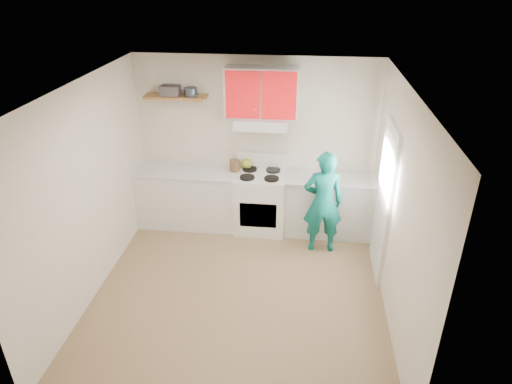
# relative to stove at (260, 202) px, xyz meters

# --- Properties ---
(floor) EXTENTS (3.80, 3.80, 0.00)m
(floor) POSITION_rel_stove_xyz_m (-0.10, -1.57, -0.46)
(floor) COLOR brown
(floor) RESTS_ON ground
(ceiling) EXTENTS (3.60, 3.80, 0.04)m
(ceiling) POSITION_rel_stove_xyz_m (-0.10, -1.57, 2.14)
(ceiling) COLOR white
(ceiling) RESTS_ON floor
(back_wall) EXTENTS (3.60, 0.04, 2.60)m
(back_wall) POSITION_rel_stove_xyz_m (-0.10, 0.32, 0.84)
(back_wall) COLOR beige
(back_wall) RESTS_ON floor
(front_wall) EXTENTS (3.60, 0.04, 2.60)m
(front_wall) POSITION_rel_stove_xyz_m (-0.10, -3.47, 0.84)
(front_wall) COLOR beige
(front_wall) RESTS_ON floor
(left_wall) EXTENTS (0.04, 3.80, 2.60)m
(left_wall) POSITION_rel_stove_xyz_m (-1.90, -1.57, 0.84)
(left_wall) COLOR beige
(left_wall) RESTS_ON floor
(right_wall) EXTENTS (0.04, 3.80, 2.60)m
(right_wall) POSITION_rel_stove_xyz_m (1.70, -1.57, 0.84)
(right_wall) COLOR beige
(right_wall) RESTS_ON floor
(door) EXTENTS (0.05, 0.85, 2.05)m
(door) POSITION_rel_stove_xyz_m (1.68, -0.88, 0.56)
(door) COLOR white
(door) RESTS_ON floor
(door_glass) EXTENTS (0.01, 0.55, 0.95)m
(door_glass) POSITION_rel_stove_xyz_m (1.65, -0.88, 0.99)
(door_glass) COLOR white
(door_glass) RESTS_ON door
(counter_left) EXTENTS (1.52, 0.60, 0.90)m
(counter_left) POSITION_rel_stove_xyz_m (-1.14, 0.02, -0.01)
(counter_left) COLOR silver
(counter_left) RESTS_ON floor
(counter_right) EXTENTS (1.32, 0.60, 0.90)m
(counter_right) POSITION_rel_stove_xyz_m (1.04, 0.02, -0.01)
(counter_right) COLOR silver
(counter_right) RESTS_ON floor
(stove) EXTENTS (0.76, 0.65, 0.92)m
(stove) POSITION_rel_stove_xyz_m (0.00, 0.00, 0.00)
(stove) COLOR white
(stove) RESTS_ON floor
(range_hood) EXTENTS (0.76, 0.44, 0.15)m
(range_hood) POSITION_rel_stove_xyz_m (0.00, 0.10, 1.24)
(range_hood) COLOR silver
(range_hood) RESTS_ON back_wall
(upper_cabinets) EXTENTS (1.02, 0.33, 0.70)m
(upper_cabinets) POSITION_rel_stove_xyz_m (0.00, 0.16, 1.66)
(upper_cabinets) COLOR red
(upper_cabinets) RESTS_ON back_wall
(shelf) EXTENTS (0.90, 0.30, 0.04)m
(shelf) POSITION_rel_stove_xyz_m (-1.25, 0.18, 1.56)
(shelf) COLOR brown
(shelf) RESTS_ON back_wall
(books) EXTENTS (0.28, 0.20, 0.14)m
(books) POSITION_rel_stove_xyz_m (-1.32, 0.16, 1.65)
(books) COLOR #433B40
(books) RESTS_ON shelf
(tin) EXTENTS (0.24, 0.24, 0.12)m
(tin) POSITION_rel_stove_xyz_m (-1.03, 0.17, 1.64)
(tin) COLOR #333D4C
(tin) RESTS_ON shelf
(kettle) EXTENTS (0.21, 0.21, 0.16)m
(kettle) POSITION_rel_stove_xyz_m (-0.24, 0.21, 0.54)
(kettle) COLOR olive
(kettle) RESTS_ON stove
(crock) EXTENTS (0.18, 0.18, 0.19)m
(crock) POSITION_rel_stove_xyz_m (-0.40, 0.10, 0.53)
(crock) COLOR #4F3922
(crock) RESTS_ON counter_left
(cutting_board) EXTENTS (0.38, 0.32, 0.02)m
(cutting_board) POSITION_rel_stove_xyz_m (0.65, -0.02, 0.45)
(cutting_board) COLOR olive
(cutting_board) RESTS_ON counter_right
(silicone_mat) EXTENTS (0.33, 0.29, 0.01)m
(silicone_mat) POSITION_rel_stove_xyz_m (1.29, 0.01, 0.44)
(silicone_mat) COLOR red
(silicone_mat) RESTS_ON counter_right
(person) EXTENTS (0.59, 0.42, 1.52)m
(person) POSITION_rel_stove_xyz_m (0.93, -0.49, 0.30)
(person) COLOR #0B655A
(person) RESTS_ON floor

